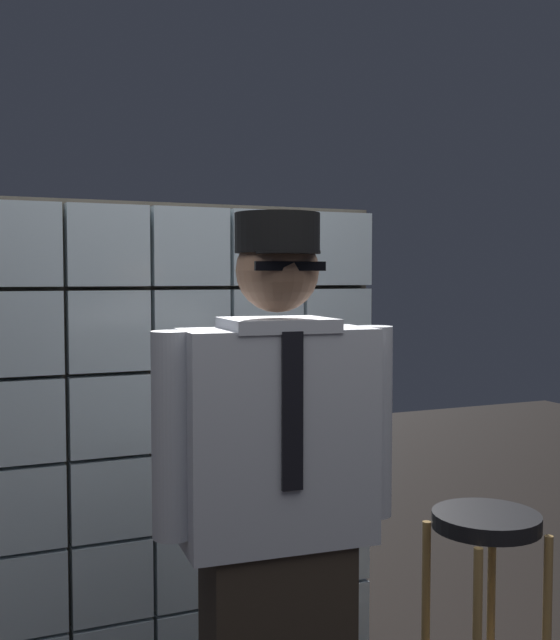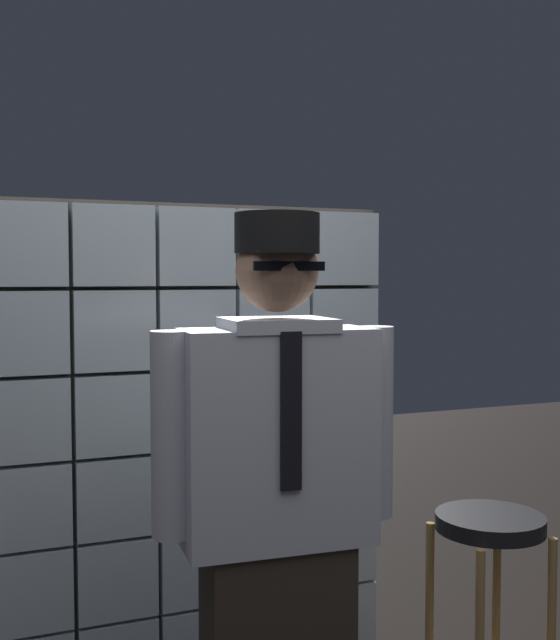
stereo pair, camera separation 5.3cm
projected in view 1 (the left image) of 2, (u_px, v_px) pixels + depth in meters
The scene contains 3 objects.
glass_block_wall at pixel (190, 449), 2.90m from camera, with size 1.54×0.10×1.84m.
standing_person at pixel (277, 517), 2.09m from camera, with size 0.69×0.30×1.72m.
bar_stool at pixel (485, 577), 2.44m from camera, with size 0.34×0.34×0.80m.
Camera 1 is at (-0.83, -1.43, 1.55)m, focal length 43.23 mm.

